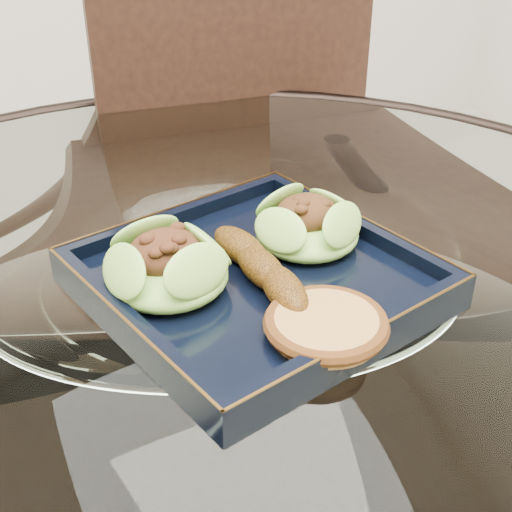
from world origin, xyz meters
name	(u,v)px	position (x,y,z in m)	size (l,w,h in m)	color
dining_table	(223,419)	(0.00, 0.00, 0.60)	(1.13, 1.13, 0.77)	white
dining_chair	(262,229)	(0.21, 0.37, 0.59)	(0.50, 0.50, 1.06)	black
navy_plate	(256,284)	(0.03, -0.02, 0.77)	(0.27, 0.27, 0.02)	black
lettuce_wrap_left	(168,269)	(-0.05, -0.01, 0.80)	(0.10, 0.10, 0.04)	#62A02E
lettuce_wrap_right	(308,228)	(0.09, 0.01, 0.80)	(0.10, 0.10, 0.04)	#5EA32F
roasted_plantain	(261,267)	(0.03, -0.03, 0.80)	(0.15, 0.03, 0.03)	#61380A
crumb_patty	(326,326)	(0.04, -0.12, 0.79)	(0.09, 0.09, 0.02)	#B7873D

